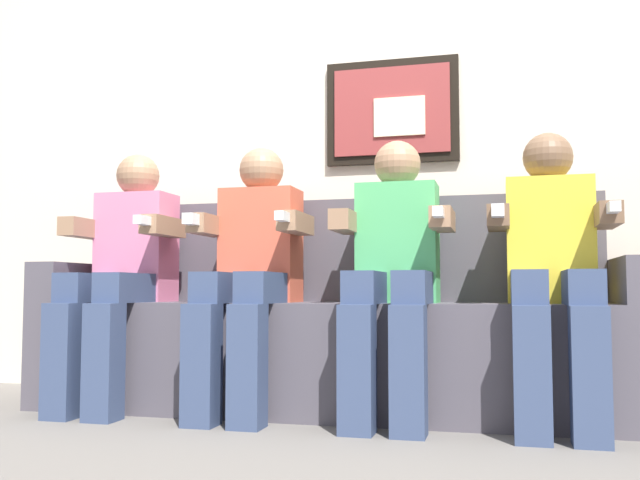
{
  "coord_description": "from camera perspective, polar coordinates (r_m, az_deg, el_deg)",
  "views": [
    {
      "loc": [
        0.7,
        -2.58,
        0.5
      ],
      "look_at": [
        0.0,
        0.15,
        0.7
      ],
      "focal_mm": 39.79,
      "sensor_mm": 36.0,
      "label": 1
    }
  ],
  "objects": [
    {
      "name": "person_rightmost",
      "position": [
        2.74,
        18.18,
        -1.65
      ],
      "size": [
        0.46,
        0.56,
        1.11
      ],
      "color": "yellow",
      "rests_on": "ground_plane"
    },
    {
      "name": "ground_plane",
      "position": [
        2.72,
        -0.82,
        -14.67
      ],
      "size": [
        6.37,
        6.37,
        0.0
      ],
      "primitive_type": "plane",
      "color": "#66605B"
    },
    {
      "name": "person_left_center",
      "position": [
        2.91,
        -5.57,
        -1.96
      ],
      "size": [
        0.46,
        0.56,
        1.11
      ],
      "color": "#D8593F",
      "rests_on": "ground_plane"
    },
    {
      "name": "person_leftmost",
      "position": [
        3.16,
        -15.61,
        -2.0
      ],
      "size": [
        0.46,
        0.56,
        1.11
      ],
      "color": "pink",
      "rests_on": "ground_plane"
    },
    {
      "name": "person_right_center",
      "position": [
        2.77,
        5.96,
        -1.86
      ],
      "size": [
        0.46,
        0.56,
        1.11
      ],
      "color": "#4CB266",
      "rests_on": "ground_plane"
    },
    {
      "name": "couch",
      "position": [
        2.99,
        0.86,
        -7.66
      ],
      "size": [
        2.5,
        0.58,
        0.9
      ],
      "color": "#514C56",
      "rests_on": "ground_plane"
    },
    {
      "name": "back_wall_assembly",
      "position": [
        3.51,
        2.62,
        9.15
      ],
      "size": [
        4.9,
        0.1,
        2.6
      ],
      "color": "beige",
      "rests_on": "ground_plane"
    }
  ]
}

